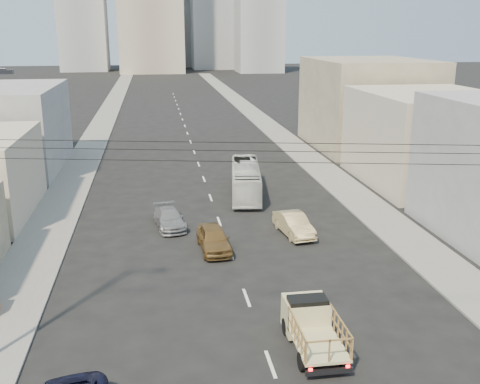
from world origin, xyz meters
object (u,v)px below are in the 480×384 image
object	(u,v)px
sedan_brown	(214,239)
sedan_grey	(169,218)
flatbed_pickup	(312,324)
city_bus	(246,180)
sedan_tan	(294,224)

from	to	relation	value
sedan_brown	sedan_grey	world-z (taller)	sedan_brown
flatbed_pickup	sedan_brown	size ratio (longest dim) A/B	1.00
flatbed_pickup	sedan_grey	xyz separation A→B (m)	(-5.56, 16.35, -0.45)
city_bus	sedan_tan	xyz separation A→B (m)	(1.66, -9.69, -0.60)
sedan_brown	sedan_tan	bearing A→B (deg)	15.47
sedan_brown	sedan_tan	xyz separation A→B (m)	(5.57, 1.94, -0.03)
sedan_tan	sedan_grey	bearing A→B (deg)	153.33
sedan_brown	city_bus	bearing A→B (deg)	67.64
sedan_tan	sedan_grey	distance (m)	8.60
flatbed_pickup	sedan_grey	distance (m)	17.27
flatbed_pickup	sedan_brown	xyz separation A→B (m)	(-2.98, 11.67, -0.35)
city_bus	sedan_brown	size ratio (longest dim) A/B	2.16
flatbed_pickup	sedan_brown	world-z (taller)	flatbed_pickup
flatbed_pickup	city_bus	xyz separation A→B (m)	(0.94, 23.30, 0.23)
sedan_brown	sedan_grey	bearing A→B (deg)	115.17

